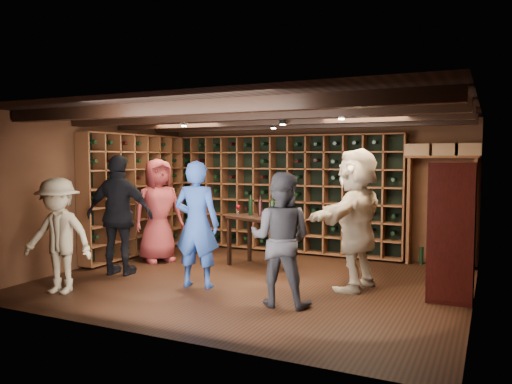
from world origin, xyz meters
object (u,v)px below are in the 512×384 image
at_px(man_blue_shirt, 197,224).
at_px(guest_beige, 356,219).
at_px(man_grey_suit, 281,239).
at_px(guest_woman_black, 120,215).
at_px(tasting_table, 260,223).
at_px(guest_red_floral, 158,210).
at_px(display_cabinet, 451,235).
at_px(guest_khaki, 58,236).

bearing_deg(man_blue_shirt, guest_beige, -167.41).
height_order(man_grey_suit, guest_woman_black, guest_woman_black).
bearing_deg(man_grey_suit, man_blue_shirt, -17.74).
height_order(man_grey_suit, tasting_table, man_grey_suit).
bearing_deg(man_blue_shirt, guest_woman_black, -14.56).
bearing_deg(man_grey_suit, guest_red_floral, -32.42).
bearing_deg(display_cabinet, guest_khaki, -158.57).
distance_m(guest_red_floral, guest_khaki, 2.25).
xyz_separation_m(man_grey_suit, tasting_table, (-1.12, 1.79, -0.07)).
distance_m(man_blue_shirt, guest_woman_black, 1.48).
bearing_deg(display_cabinet, tasting_table, 167.46).
distance_m(man_blue_shirt, guest_red_floral, 1.94).
relative_size(man_blue_shirt, guest_khaki, 1.14).
xyz_separation_m(guest_red_floral, guest_woman_black, (0.06, -1.07, 0.03)).
bearing_deg(guest_woman_black, display_cabinet, 176.50).
relative_size(display_cabinet, tasting_table, 1.39).
relative_size(man_grey_suit, guest_woman_black, 0.88).
xyz_separation_m(display_cabinet, tasting_table, (-3.01, 0.67, -0.10)).
height_order(guest_woman_black, guest_khaki, guest_woman_black).
relative_size(guest_woman_black, guest_beige, 0.96).
height_order(man_blue_shirt, guest_woman_black, guest_woman_black).
bearing_deg(man_blue_shirt, guest_khaki, 24.51).
distance_m(guest_khaki, guest_beige, 4.09).
xyz_separation_m(man_grey_suit, guest_khaki, (-2.94, -0.78, -0.05)).
height_order(guest_woman_black, guest_beige, guest_beige).
distance_m(man_grey_suit, guest_beige, 1.36).
bearing_deg(guest_beige, man_grey_suit, -18.70).
distance_m(guest_red_floral, tasting_table, 1.86).
bearing_deg(guest_red_floral, guest_woman_black, -145.58).
distance_m(display_cabinet, guest_beige, 1.25).
bearing_deg(guest_red_floral, man_grey_suit, -85.27).
distance_m(display_cabinet, tasting_table, 3.09).
height_order(guest_khaki, tasting_table, guest_khaki).
bearing_deg(guest_beige, guest_khaki, -51.18).
bearing_deg(guest_beige, man_blue_shirt, -56.59).
relative_size(guest_red_floral, tasting_table, 1.44).
bearing_deg(man_grey_suit, guest_beige, -124.78).
xyz_separation_m(guest_red_floral, guest_beige, (3.60, -0.29, 0.08)).
height_order(guest_red_floral, guest_woman_black, guest_woman_black).
distance_m(display_cabinet, guest_khaki, 5.19).
bearing_deg(man_grey_suit, guest_khaki, 8.96).
bearing_deg(display_cabinet, guest_red_floral, 175.79).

